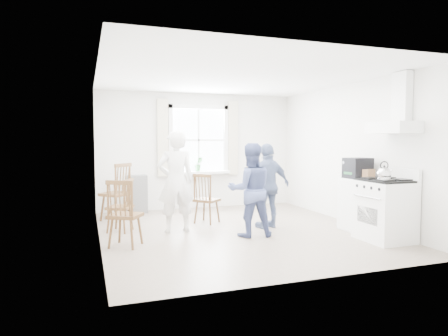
# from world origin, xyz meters

# --- Properties ---
(room_shell) EXTENTS (4.62, 5.12, 2.64)m
(room_shell) POSITION_xyz_m (0.00, 0.00, 1.30)
(room_shell) COLOR gray
(room_shell) RESTS_ON ground
(window_assembly) EXTENTS (1.88, 0.24, 1.70)m
(window_assembly) POSITION_xyz_m (0.00, 2.45, 1.46)
(window_assembly) COLOR white
(window_assembly) RESTS_ON room_shell
(range_hood) EXTENTS (0.45, 0.76, 0.94)m
(range_hood) POSITION_xyz_m (2.07, -1.35, 1.90)
(range_hood) COLOR white
(range_hood) RESTS_ON room_shell
(shelf_unit) EXTENTS (0.40, 0.30, 0.80)m
(shelf_unit) POSITION_xyz_m (-1.40, 2.33, 0.40)
(shelf_unit) COLOR slate
(shelf_unit) RESTS_ON ground
(gas_stove) EXTENTS (0.68, 0.76, 1.12)m
(gas_stove) POSITION_xyz_m (1.91, -1.35, 0.48)
(gas_stove) COLOR white
(gas_stove) RESTS_ON ground
(kettle) EXTENTS (0.21, 0.21, 0.29)m
(kettle) POSITION_xyz_m (1.75, -1.50, 1.05)
(kettle) COLOR silver
(kettle) RESTS_ON gas_stove
(low_cabinet) EXTENTS (0.50, 0.55, 0.90)m
(low_cabinet) POSITION_xyz_m (1.98, -0.65, 0.45)
(low_cabinet) COLOR white
(low_cabinet) RESTS_ON ground
(stereo_stack) EXTENTS (0.41, 0.37, 0.35)m
(stereo_stack) POSITION_xyz_m (1.95, -0.63, 1.07)
(stereo_stack) COLOR black
(stereo_stack) RESTS_ON low_cabinet
(cardboard_box) EXTENTS (0.31, 0.27, 0.17)m
(cardboard_box) POSITION_xyz_m (2.03, -0.76, 0.98)
(cardboard_box) COLOR #976C49
(cardboard_box) RESTS_ON low_cabinet
(windsor_chair_a) EXTENTS (0.66, 0.66, 1.12)m
(windsor_chair_a) POSITION_xyz_m (-1.82, 1.56, 0.68)
(windsor_chair_a) COLOR #4B3018
(windsor_chair_a) RESTS_ON ground
(windsor_chair_b) EXTENTS (0.57, 0.56, 1.00)m
(windsor_chair_b) POSITION_xyz_m (-1.95, -0.47, 0.61)
(windsor_chair_b) COLOR #4B3018
(windsor_chair_b) RESTS_ON ground
(windsor_chair_c) EXTENTS (0.51, 0.52, 0.91)m
(windsor_chair_c) POSITION_xyz_m (-1.81, 0.57, 0.55)
(windsor_chair_c) COLOR #4B3018
(windsor_chair_c) RESTS_ON ground
(person_left) EXTENTS (0.63, 0.63, 1.71)m
(person_left) POSITION_xyz_m (-1.00, 0.28, 0.86)
(person_left) COLOR white
(person_left) RESTS_ON ground
(person_mid) EXTENTS (0.84, 0.84, 1.50)m
(person_mid) POSITION_xyz_m (0.06, -0.41, 0.75)
(person_mid) COLOR #495688
(person_mid) RESTS_ON ground
(person_right) EXTENTS (1.00, 1.00, 1.49)m
(person_right) POSITION_xyz_m (0.60, 0.07, 0.75)
(person_right) COLOR navy
(person_right) RESTS_ON ground
(potted_plant) EXTENTS (0.20, 0.20, 0.32)m
(potted_plant) POSITION_xyz_m (-0.03, 2.36, 1.01)
(potted_plant) COLOR #316F35
(potted_plant) RESTS_ON window_assembly
(windsor_chair_d) EXTENTS (0.55, 0.55, 0.94)m
(windsor_chair_d) POSITION_xyz_m (-0.37, 0.75, 0.57)
(windsor_chair_d) COLOR #4B3018
(windsor_chair_d) RESTS_ON ground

